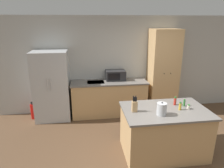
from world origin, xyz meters
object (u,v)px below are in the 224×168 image
Objects in this scene: refrigerator at (52,86)px; microwave at (116,75)px; spice_bottle_amber_oil at (189,107)px; pantry_cabinet at (163,72)px; knife_block at (135,106)px; spice_bottle_green_herb at (180,106)px; spice_bottle_tall_dark at (184,103)px; spice_bottle_short_red at (175,101)px; fire_extinguisher at (33,111)px; kettle at (162,109)px.

refrigerator is 1.67m from microwave.
refrigerator is at bearing 146.10° from spice_bottle_amber_oil.
microwave is at bearing 5.15° from refrigerator.
pantry_cabinet is 7.47× the size of knife_block.
spice_bottle_green_herb is at bearing -65.94° from microwave.
pantry_cabinet reaches higher than knife_block.
microwave is 1.71× the size of knife_block.
spice_bottle_tall_dark is 0.14m from spice_bottle_amber_oil.
pantry_cabinet is 16.50× the size of spice_bottle_tall_dark.
knife_block reaches higher than spice_bottle_short_red.
fire_extinguisher is at bearing -179.74° from pantry_cabinet.
microwave is at bearing 174.50° from pantry_cabinet.
spice_bottle_amber_oil is at bearing 3.07° from spice_bottle_green_herb.
kettle is (0.47, -2.14, -0.05)m from microwave.
spice_bottle_amber_oil is (1.06, -1.97, -0.12)m from microwave.
spice_bottle_tall_dark is (1.00, 0.11, -0.04)m from knife_block.
microwave is at bearing 119.56° from spice_bottle_tall_dark.
knife_block is at bearing -88.73° from microwave.
kettle is (-0.42, -0.38, 0.03)m from spice_bottle_short_red.
microwave is 3.78× the size of spice_bottle_tall_dark.
refrigerator reaches higher than microwave.
microwave reaches higher than spice_bottle_green_herb.
refrigerator is 2.48m from knife_block.
pantry_cabinet is 4.80× the size of fire_extinguisher.
fire_extinguisher is at bearing 178.82° from refrigerator.
fire_extinguisher is (-3.25, 1.70, -0.76)m from spice_bottle_tall_dark.
kettle is (-0.80, -2.01, -0.12)m from pantry_cabinet.
spice_bottle_short_red is 0.56m from kettle.
pantry_cabinet is 13.50× the size of spice_bottle_short_red.
spice_bottle_green_herb is at bearing -30.83° from fire_extinguisher.
refrigerator is at bearing -179.47° from pantry_cabinet.
refrigerator is at bearing -1.18° from fire_extinguisher.
knife_block is at bearing -46.53° from refrigerator.
pantry_cabinet reaches higher than fire_extinguisher.
pantry_cabinet reaches higher than refrigerator.
refrigerator is 5.81× the size of knife_block.
knife_block is at bearing -38.76° from fire_extinguisher.
fire_extinguisher is at bearing 150.64° from spice_bottle_amber_oil.
knife_block is 1.26× the size of kettle.
kettle is (-0.59, -0.16, 0.07)m from spice_bottle_amber_oil.
fire_extinguisher is at bearing 152.31° from spice_bottle_short_red.
refrigerator reaches higher than spice_bottle_tall_dark.
knife_block is 0.47m from kettle.
spice_bottle_short_red is at bearing 89.38° from spice_bottle_green_herb.
knife_block reaches higher than kettle.
spice_bottle_amber_oil is 0.17m from spice_bottle_green_herb.
spice_bottle_tall_dark is 0.29× the size of fire_extinguisher.
spice_bottle_green_herb is 0.44m from kettle.
spice_bottle_short_red is at bearing -63.25° from microwave.
spice_bottle_green_herb is at bearing -90.62° from spice_bottle_short_red.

